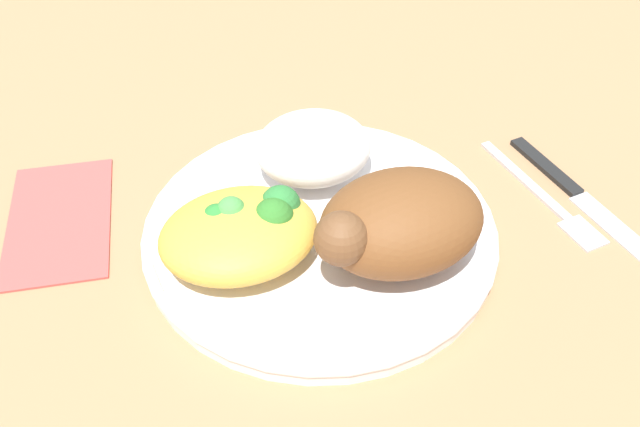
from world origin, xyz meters
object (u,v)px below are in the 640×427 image
at_px(fork, 545,197).
at_px(napkin, 59,219).
at_px(roasted_chicken, 398,223).
at_px(plate, 320,231).
at_px(knife, 577,192).
at_px(mac_cheese_with_broccoli, 242,231).
at_px(rice_pile, 313,147).

xyz_separation_m(fork, napkin, (0.37, -0.10, -0.00)).
distance_m(roasted_chicken, fork, 0.16).
bearing_deg(plate, knife, 174.56).
height_order(plate, mac_cheese_with_broccoli, mac_cheese_with_broccoli).
relative_size(plate, rice_pile, 2.86).
bearing_deg(fork, knife, 171.24).
height_order(rice_pile, mac_cheese_with_broccoli, rice_pile).
height_order(rice_pile, napkin, rice_pile).
xyz_separation_m(plate, napkin, (0.18, -0.09, -0.01)).
xyz_separation_m(plate, knife, (-0.21, 0.02, -0.01)).
xyz_separation_m(roasted_chicken, napkin, (0.22, -0.13, -0.05)).
distance_m(plate, roasted_chicken, 0.07).
bearing_deg(fork, napkin, -15.38).
bearing_deg(rice_pile, knife, 157.38).
bearing_deg(mac_cheese_with_broccoli, knife, 177.72).
bearing_deg(napkin, knife, 165.07).
distance_m(plate, knife, 0.21).
bearing_deg(knife, rice_pile, -22.62).
distance_m(rice_pile, mac_cheese_with_broccoli, 0.10).
xyz_separation_m(fork, knife, (-0.03, 0.00, 0.00)).
xyz_separation_m(knife, napkin, (0.40, -0.11, -0.00)).
distance_m(plate, mac_cheese_with_broccoli, 0.07).
distance_m(knife, napkin, 0.41).
relative_size(roasted_chicken, rice_pile, 1.35).
relative_size(mac_cheese_with_broccoli, knife, 0.58).
relative_size(rice_pile, fork, 0.64).
distance_m(plate, rice_pile, 0.07).
height_order(mac_cheese_with_broccoli, fork, mac_cheese_with_broccoli).
bearing_deg(napkin, roasted_chicken, 148.90).
xyz_separation_m(mac_cheese_with_broccoli, knife, (-0.27, 0.01, -0.03)).
relative_size(roasted_chicken, napkin, 0.90).
distance_m(roasted_chicken, mac_cheese_with_broccoli, 0.11).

